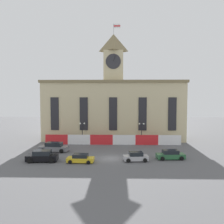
# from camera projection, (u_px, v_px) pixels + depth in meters

# --- Properties ---
(ground_plane) EXTENTS (160.00, 160.00, 0.00)m
(ground_plane) POSITION_uv_depth(u_px,v_px,m) (111.00, 158.00, 41.64)
(ground_plane) COLOR #565659
(civic_building) EXTENTS (33.41, 8.72, 27.33)m
(civic_building) POSITION_uv_depth(u_px,v_px,m) (114.00, 107.00, 59.59)
(civic_building) COLOR beige
(civic_building) RESTS_ON ground
(banner_fence) EXTENTS (29.04, 0.12, 2.11)m
(banner_fence) POSITION_uv_depth(u_px,v_px,m) (113.00, 140.00, 53.28)
(banner_fence) COLOR red
(banner_fence) RESTS_ON ground
(street_lamp_far_left) EXTENTS (1.26, 0.36, 4.65)m
(street_lamp_far_left) POSITION_uv_depth(u_px,v_px,m) (82.00, 128.00, 54.04)
(street_lamp_far_left) COLOR black
(street_lamp_far_left) RESTS_ON ground
(street_lamp_left) EXTENTS (1.26, 0.36, 4.61)m
(street_lamp_left) POSITION_uv_depth(u_px,v_px,m) (142.00, 129.00, 53.65)
(street_lamp_left) COLOR black
(street_lamp_left) RESTS_ON ground
(car_black_suv) EXTENTS (5.01, 2.60, 1.80)m
(car_black_suv) POSITION_uv_depth(u_px,v_px,m) (42.00, 156.00, 39.70)
(car_black_suv) COLOR black
(car_black_suv) RESTS_ON ground
(car_green_wagon) EXTENTS (4.74, 2.45, 1.55)m
(car_green_wagon) POSITION_uv_depth(u_px,v_px,m) (170.00, 155.00, 41.17)
(car_green_wagon) COLOR #2D663D
(car_green_wagon) RESTS_ON ground
(car_silver_hatch) EXTENTS (4.05, 2.32, 1.50)m
(car_silver_hatch) POSITION_uv_depth(u_px,v_px,m) (136.00, 157.00, 39.97)
(car_silver_hatch) COLOR #B7B7BC
(car_silver_hatch) RESTS_ON ground
(car_gray_pickup) EXTENTS (5.49, 2.83, 1.75)m
(car_gray_pickup) POSITION_uv_depth(u_px,v_px,m) (54.00, 147.00, 46.70)
(car_gray_pickup) COLOR slate
(car_gray_pickup) RESTS_ON ground
(car_yellow_coupe) EXTENTS (4.29, 2.31, 1.35)m
(car_yellow_coupe) POSITION_uv_depth(u_px,v_px,m) (80.00, 159.00, 39.13)
(car_yellow_coupe) COLOR yellow
(car_yellow_coupe) RESTS_ON ground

